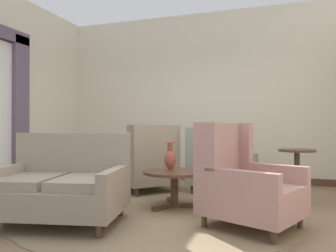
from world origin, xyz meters
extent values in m
plane|color=#896B51|center=(0.00, 0.00, 0.00)|extent=(7.90, 7.90, 0.00)
cube|color=beige|center=(0.00, 2.76, 1.65)|extent=(5.80, 0.08, 3.29)
cube|color=beige|center=(-2.82, 0.83, 1.65)|extent=(0.08, 3.86, 3.29)
cube|color=#4C3323|center=(0.00, 2.70, 0.06)|extent=(5.64, 0.03, 0.12)
cylinder|color=#847051|center=(0.00, 0.30, 0.01)|extent=(3.56, 3.56, 0.01)
cube|color=#605166|center=(-2.70, 0.86, 1.36)|extent=(0.10, 0.32, 2.43)
cylinder|color=#4C3323|center=(0.17, 0.40, 0.45)|extent=(0.80, 0.80, 0.04)
cylinder|color=#4C3323|center=(0.17, 0.40, 0.24)|extent=(0.10, 0.10, 0.39)
cube|color=#4C3323|center=(0.39, 0.41, 0.04)|extent=(0.28, 0.08, 0.07)
cube|color=#4C3323|center=(0.06, 0.59, 0.04)|extent=(0.19, 0.27, 0.07)
cube|color=#4C3323|center=(0.07, 0.20, 0.04)|extent=(0.19, 0.27, 0.07)
cylinder|color=brown|center=(0.12, 0.37, 0.48)|extent=(0.08, 0.08, 0.02)
ellipsoid|color=brown|center=(0.12, 0.37, 0.62)|extent=(0.15, 0.15, 0.24)
cylinder|color=brown|center=(0.12, 0.37, 0.79)|extent=(0.07, 0.07, 0.10)
torus|color=brown|center=(0.12, 0.37, 0.84)|extent=(0.13, 0.13, 0.02)
cube|color=gray|center=(-0.78, -0.69, 0.27)|extent=(1.50, 1.16, 0.27)
cube|color=gray|center=(-0.86, -0.31, 0.69)|extent=(1.35, 0.40, 0.55)
cube|color=gray|center=(-1.06, -0.79, 0.46)|extent=(0.67, 0.81, 0.10)
cube|color=gray|center=(-0.48, -0.67, 0.46)|extent=(0.67, 0.81, 0.10)
cube|color=gray|center=(-1.38, -0.86, 0.51)|extent=(0.27, 0.82, 0.19)
cube|color=gray|center=(-0.16, -0.62, 0.51)|extent=(0.27, 0.82, 0.19)
cylinder|color=#4C3323|center=(-0.14, -0.95, 0.07)|extent=(0.06, 0.06, 0.14)
cylinder|color=#4C3323|center=(-1.42, -0.43, 0.07)|extent=(0.06, 0.06, 0.14)
cylinder|color=#4C3323|center=(-0.29, -0.21, 0.07)|extent=(0.06, 0.06, 0.14)
cube|color=tan|center=(1.18, -0.18, 0.29)|extent=(1.14, 1.08, 0.31)
cube|color=tan|center=(0.83, -0.03, 0.76)|extent=(0.45, 0.78, 0.63)
cube|color=tan|center=(0.77, -0.38, 0.84)|extent=(0.22, 0.17, 0.48)
cube|color=tan|center=(1.05, 0.25, 0.84)|extent=(0.22, 0.17, 0.48)
cube|color=tan|center=(1.08, -0.51, 0.54)|extent=(0.77, 0.42, 0.18)
cube|color=tan|center=(1.36, 0.11, 0.54)|extent=(0.77, 0.42, 0.18)
cylinder|color=#4C3323|center=(1.39, -0.62, 0.07)|extent=(0.06, 0.06, 0.14)
cylinder|color=#4C3323|center=(1.64, -0.04, 0.07)|extent=(0.06, 0.06, 0.14)
cylinder|color=#4C3323|center=(0.71, -0.32, 0.07)|extent=(0.06, 0.06, 0.14)
cylinder|color=#4C3323|center=(0.97, 0.26, 0.07)|extent=(0.06, 0.06, 0.14)
cube|color=gray|center=(-0.59, 1.29, 0.29)|extent=(1.13, 1.13, 0.29)
cube|color=gray|center=(-0.33, 1.07, 0.75)|extent=(0.62, 0.70, 0.64)
cube|color=gray|center=(-0.17, 1.39, 0.83)|extent=(0.22, 0.21, 0.48)
cube|color=gray|center=(-0.63, 0.87, 0.83)|extent=(0.22, 0.21, 0.48)
cube|color=gray|center=(-0.40, 1.59, 0.53)|extent=(0.60, 0.54, 0.21)
cube|color=gray|center=(-0.85, 1.06, 0.53)|extent=(0.60, 0.54, 0.21)
cylinder|color=#4C3323|center=(-0.62, 1.74, 0.07)|extent=(0.06, 0.06, 0.14)
cylinder|color=#4C3323|center=(-1.04, 1.26, 0.07)|extent=(0.06, 0.06, 0.14)
cylinder|color=#4C3323|center=(-0.13, 1.32, 0.07)|extent=(0.06, 0.06, 0.14)
cylinder|color=#4C3323|center=(-0.55, 0.84, 0.07)|extent=(0.06, 0.06, 0.14)
cube|color=gray|center=(0.61, 1.55, 0.28)|extent=(1.06, 1.12, 0.27)
cube|color=gray|center=(0.48, 1.20, 0.72)|extent=(0.80, 0.41, 0.62)
cube|color=gray|center=(0.84, 1.16, 0.79)|extent=(0.16, 0.22, 0.47)
cube|color=gray|center=(0.18, 1.40, 0.79)|extent=(0.16, 0.22, 0.47)
cube|color=gray|center=(0.95, 1.48, 0.51)|extent=(0.37, 0.79, 0.20)
cube|color=gray|center=(0.30, 1.72, 0.51)|extent=(0.37, 0.79, 0.20)
cylinder|color=#4C3323|center=(1.04, 1.79, 0.07)|extent=(0.06, 0.06, 0.14)
cylinder|color=#4C3323|center=(0.43, 2.01, 0.07)|extent=(0.06, 0.06, 0.14)
cylinder|color=#4C3323|center=(0.78, 1.10, 0.07)|extent=(0.06, 0.06, 0.14)
cylinder|color=#4C3323|center=(0.18, 1.32, 0.07)|extent=(0.06, 0.06, 0.14)
cylinder|color=#4C3323|center=(1.68, 1.08, 0.72)|extent=(0.48, 0.48, 0.03)
cylinder|color=#4C3323|center=(1.68, 1.08, 0.35)|extent=(0.07, 0.07, 0.71)
cylinder|color=#4C3323|center=(1.68, 1.08, 0.02)|extent=(0.31, 0.31, 0.04)
camera|label=1|loc=(1.41, -3.62, 1.02)|focal=35.08mm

